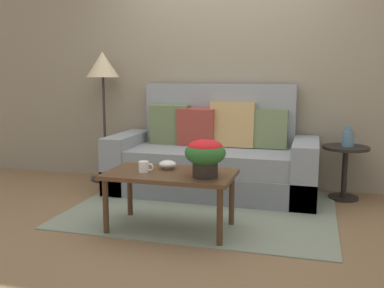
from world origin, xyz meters
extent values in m
plane|color=brown|center=(0.00, 0.00, 0.00)|extent=(14.00, 14.00, 0.00)
cube|color=gray|center=(0.00, 1.19, 1.36)|extent=(6.40, 0.12, 2.73)
cube|color=gray|center=(0.00, 0.12, 0.01)|extent=(2.36, 1.75, 0.01)
cube|color=slate|center=(-0.05, 0.66, 0.13)|extent=(2.12, 0.87, 0.26)
cube|color=gray|center=(-0.05, 0.64, 0.37)|extent=(1.64, 0.78, 0.21)
cube|color=gray|center=(-0.05, 1.01, 0.68)|extent=(1.64, 0.16, 0.89)
cube|color=gray|center=(-0.99, 0.66, 0.30)|extent=(0.24, 0.87, 0.60)
cube|color=gray|center=(0.89, 0.66, 0.30)|extent=(0.24, 0.87, 0.60)
cube|color=#93382D|center=(-0.26, 0.85, 0.68)|extent=(0.40, 0.20, 0.41)
cube|color=#607047|center=(-0.57, 0.86, 0.69)|extent=(0.43, 0.16, 0.44)
cube|color=tan|center=(0.13, 0.87, 0.71)|extent=(0.47, 0.18, 0.48)
cube|color=#607047|center=(0.50, 0.88, 0.68)|extent=(0.40, 0.17, 0.41)
cylinder|color=#442D1B|center=(-0.57, -0.69, 0.22)|extent=(0.05, 0.05, 0.44)
cylinder|color=#442D1B|center=(0.33, -0.69, 0.22)|extent=(0.05, 0.05, 0.44)
cylinder|color=#442D1B|center=(-0.57, -0.23, 0.22)|extent=(0.05, 0.05, 0.44)
cylinder|color=#442D1B|center=(0.33, -0.23, 0.22)|extent=(0.05, 0.05, 0.44)
cube|color=#4C331E|center=(-0.12, -0.46, 0.45)|extent=(1.01, 0.57, 0.03)
cylinder|color=black|center=(1.27, 0.85, 0.01)|extent=(0.29, 0.29, 0.03)
cylinder|color=black|center=(1.27, 0.85, 0.27)|extent=(0.05, 0.05, 0.48)
cylinder|color=black|center=(1.27, 0.85, 0.52)|extent=(0.45, 0.45, 0.03)
cylinder|color=#2D2823|center=(-1.39, 0.92, 0.01)|extent=(0.35, 0.35, 0.03)
cylinder|color=#2D2823|center=(-1.39, 0.92, 0.62)|extent=(0.03, 0.03, 1.17)
cone|color=#C6B289|center=(-1.39, 0.92, 1.35)|extent=(0.37, 0.37, 0.29)
cylinder|color=black|center=(0.18, -0.53, 0.53)|extent=(0.19, 0.19, 0.12)
ellipsoid|color=#286028|center=(0.18, -0.53, 0.66)|extent=(0.31, 0.31, 0.19)
ellipsoid|color=red|center=(0.18, -0.53, 0.70)|extent=(0.26, 0.26, 0.10)
cylinder|color=white|center=(-0.32, -0.51, 0.52)|extent=(0.08, 0.08, 0.09)
torus|color=white|center=(-0.27, -0.51, 0.52)|extent=(0.06, 0.01, 0.06)
cylinder|color=silver|center=(-0.18, -0.34, 0.48)|extent=(0.05, 0.05, 0.02)
ellipsoid|color=silver|center=(-0.18, -0.34, 0.51)|extent=(0.14, 0.14, 0.06)
cylinder|color=slate|center=(1.28, 0.83, 0.61)|extent=(0.11, 0.11, 0.15)
cylinder|color=slate|center=(1.28, 0.83, 0.71)|extent=(0.05, 0.05, 0.05)
camera|label=1|loc=(0.96, -3.64, 1.24)|focal=40.71mm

